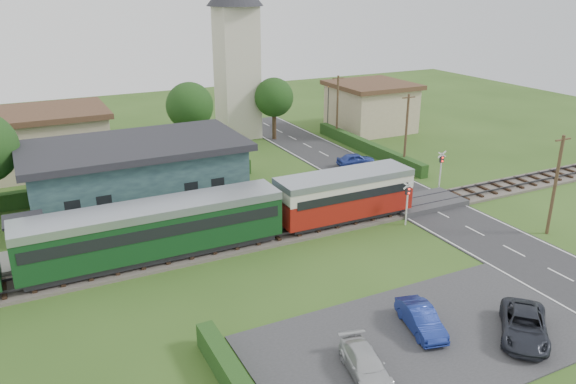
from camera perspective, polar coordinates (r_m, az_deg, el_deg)
name	(u,v)px	position (r m, az deg, el deg)	size (l,w,h in m)	color
ground	(325,240)	(38.04, 3.79, -4.85)	(120.00, 120.00, 0.00)	#2D4C19
railway_track	(311,227)	(39.57, 2.34, -3.60)	(76.00, 3.20, 0.49)	#4C443D
road	(441,214)	(43.57, 15.25, -2.14)	(6.00, 70.00, 0.05)	#28282B
car_park	(423,340)	(28.81, 13.53, -14.40)	(17.00, 9.00, 0.08)	#333335
crossing_deck	(424,202)	(44.88, 13.61, -1.04)	(6.20, 3.40, 0.45)	#333335
platform	(159,235)	(39.03, -13.01, -4.32)	(30.00, 3.00, 0.45)	gray
equipment_hut	(26,237)	(37.67, -25.07, -4.21)	(2.30, 2.30, 2.55)	beige
station_building	(136,176)	(43.44, -15.16, 1.56)	(16.00, 9.00, 5.30)	#22383E
train	(100,239)	(34.74, -18.53, -4.55)	(43.20, 2.90, 3.40)	#232328
church_tower	(236,43)	(62.14, -5.29, 14.83)	(6.00, 6.00, 17.60)	beige
house_west	(48,139)	(56.26, -23.21, 4.97)	(10.80, 8.80, 5.50)	tan
house_east	(371,106)	(66.81, 8.42, 8.64)	(8.80, 8.80, 5.50)	tan
hedge_roadside	(367,147)	(57.72, 8.05, 4.54)	(0.80, 18.00, 1.20)	#193814
hedge_station	(127,184)	(48.29, -16.07, 0.80)	(22.00, 0.80, 1.30)	#193814
tree_b	(190,106)	(55.97, -9.95, 8.59)	(4.60, 4.60, 7.34)	#332316
tree_c	(274,97)	(61.38, -1.43, 9.58)	(4.20, 4.20, 6.78)	#332316
utility_pole_b	(555,184)	(41.53, 25.52, 0.73)	(1.40, 0.22, 7.00)	#473321
utility_pole_c	(406,131)	(52.30, 11.92, 6.07)	(1.40, 0.22, 7.00)	#473321
utility_pole_d	(337,107)	(61.88, 5.04, 8.63)	(1.40, 0.22, 7.00)	#473321
crossing_signal_near	(408,197)	(40.31, 12.05, -0.48)	(0.84, 0.28, 3.28)	silver
crossing_signal_far	(441,164)	(48.22, 15.30, 2.72)	(0.84, 0.28, 3.28)	silver
streetlamp_east	(328,102)	(67.10, 4.11, 9.07)	(0.30, 0.30, 5.15)	#3F3F47
car_on_road	(356,160)	(53.21, 6.91, 3.29)	(1.45, 3.60, 1.23)	#293E9E
car_park_blue	(421,319)	(29.13, 13.35, -12.43)	(1.28, 3.68, 1.21)	navy
car_park_silver	(365,364)	(25.85, 7.86, -16.92)	(1.52, 3.75, 1.09)	silver
car_park_dark	(524,326)	(30.10, 22.88, -12.40)	(2.09, 4.54, 1.26)	#242731
pedestrian_near	(242,205)	(40.57, -4.70, -1.37)	(0.55, 0.36, 1.50)	gray
pedestrian_far	(88,235)	(37.84, -19.67, -4.16)	(0.77, 0.60, 1.57)	gray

